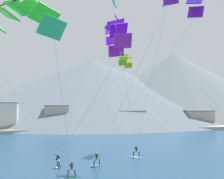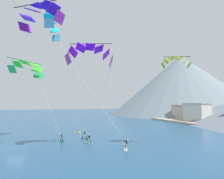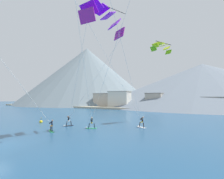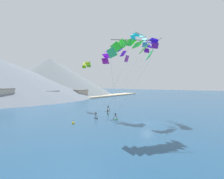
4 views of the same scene
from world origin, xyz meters
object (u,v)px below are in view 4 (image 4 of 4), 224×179
Objects in this scene: parafoil_kite_near_trail at (115,55)px; race_marker_buoy at (73,123)px; kitesurfer_near_trail at (96,117)px; parafoil_kite_distant_high_outer at (86,64)px; parafoil_kite_near_lead at (138,39)px; parafoil_kite_mid_center at (151,44)px; parafoil_kite_far_left at (131,48)px; kitesurfer_near_lead at (108,109)px; kitesurfer_mid_center at (108,114)px; kitesurfer_far_left at (114,118)px.

race_marker_buoy is at bearing 176.73° from parafoil_kite_near_trail.
kitesurfer_near_trail is 23.17m from parafoil_kite_distant_high_outer.
parafoil_kite_mid_center is at bearing -19.78° from parafoil_kite_near_lead.
parafoil_kite_near_lead is 13.22m from parafoil_kite_far_left.
parafoil_kite_near_trail reaches higher than kitesurfer_near_lead.
parafoil_kite_near_lead reaches higher than parafoil_kite_near_trail.
parafoil_kite_distant_high_outer is at bearing 63.66° from kitesurfer_mid_center.
kitesurfer_far_left is 17.01m from parafoil_kite_near_trail.
parafoil_kite_mid_center reaches higher than race_marker_buoy.
kitesurfer_near_trail is (-10.62, -4.65, -0.07)m from kitesurfer_near_lead.
parafoil_kite_near_lead is at bearing -61.02° from kitesurfer_mid_center.
parafoil_kite_near_trail reaches higher than parafoil_kite_distant_high_outer.
parafoil_kite_mid_center reaches higher than parafoil_kite_near_trail.
parafoil_kite_distant_high_outer is (6.98, 14.09, 14.29)m from kitesurfer_mid_center.
race_marker_buoy is (-18.39, -13.75, -14.63)m from parafoil_kite_distant_high_outer.
kitesurfer_near_trail is at bearing 176.60° from parafoil_kite_near_trail.
kitesurfer_near_lead is at bearing 98.71° from parafoil_kite_mid_center.
kitesurfer_mid_center is 0.34× the size of parafoil_kite_distant_high_outer.
parafoil_kite_far_left is (-13.98, -15.71, 14.25)m from kitesurfer_near_lead.
parafoil_kite_near_lead is 18.91× the size of race_marker_buoy.
kitesurfer_near_lead is 18.04m from race_marker_buoy.
kitesurfer_far_left is 0.09× the size of parafoil_kite_near_lead.
kitesurfer_mid_center is 0.12× the size of parafoil_kite_far_left.
parafoil_kite_near_trail is (-3.65, -5.06, 15.43)m from kitesurfer_near_lead.
kitesurfer_mid_center is 0.09× the size of parafoil_kite_near_lead.
parafoil_kite_distant_high_outer reaches higher than kitesurfer_near_lead.
kitesurfer_far_left is at bearing -136.28° from kitesurfer_near_lead.
parafoil_kite_far_left is 2.91× the size of parafoil_kite_distant_high_outer.
kitesurfer_near_lead reaches higher than kitesurfer_far_left.
parafoil_kite_far_left is (-7.87, -11.10, 14.28)m from kitesurfer_mid_center.
parafoil_kite_near_lead is 4.66m from parafoil_kite_mid_center.
kitesurfer_far_left is at bearing -30.01° from race_marker_buoy.
parafoil_kite_far_left reaches higher than kitesurfer_mid_center.
parafoil_kite_near_lead is (7.02, -2.42, 18.94)m from kitesurfer_far_left.
parafoil_kite_near_lead is at bearing -98.77° from parafoil_kite_distant_high_outer.
parafoil_kite_near_trail is at bearing 45.88° from parafoil_kite_far_left.
parafoil_kite_mid_center is at bearing 9.79° from parafoil_kite_far_left.
parafoil_kite_near_trail is at bearing 125.53° from parafoil_kite_mid_center.
kitesurfer_near_lead reaches higher than kitesurfer_near_trail.
kitesurfer_near_lead is 7.66m from kitesurfer_mid_center.
parafoil_kite_mid_center is at bearing -45.85° from kitesurfer_mid_center.
parafoil_kite_near_lead reaches higher than kitesurfer_far_left.
parafoil_kite_mid_center is 18.29× the size of race_marker_buoy.
kitesurfer_mid_center is 21.59m from parafoil_kite_mid_center.
kitesurfer_near_lead is 1.01× the size of kitesurfer_mid_center.
parafoil_kite_near_trail is (-1.29, 6.33, -3.41)m from parafoil_kite_near_lead.
parafoil_kite_far_left is at bearing -134.12° from parafoil_kite_near_trail.
race_marker_buoy is at bearing 149.99° from kitesurfer_far_left.
kitesurfer_near_trail is 23.67m from parafoil_kite_mid_center.
parafoil_kite_far_left reaches higher than race_marker_buoy.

